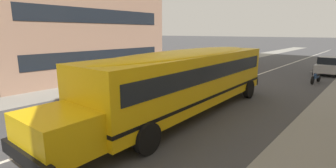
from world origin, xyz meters
name	(u,v)px	position (x,y,z in m)	size (l,w,h in m)	color
ground_plane	(179,102)	(0.00, 0.00, 0.00)	(400.00, 400.00, 0.00)	#424244
sidewalk_far	(104,84)	(0.00, 7.30, 0.01)	(120.00, 3.00, 0.01)	gray
sidewalk_near	(330,136)	(0.00, -7.30, 0.01)	(120.00, 3.00, 0.01)	gray
lane_centreline	(179,102)	(0.00, 0.00, 0.00)	(110.00, 0.16, 0.01)	silver
school_bus	(187,76)	(-1.39, -1.49, 1.83)	(13.85, 3.36, 3.07)	yellow
parked_car_silver_far_corner	(328,65)	(16.35, -4.83, 0.84)	(3.93, 1.95, 1.64)	#B7BABF
parked_car_red_by_lamppost	(238,58)	(17.41, 4.58, 0.84)	(3.99, 2.06, 1.64)	maroon
parked_car_grey_mid_block	(211,63)	(11.07, 4.59, 0.84)	(3.99, 2.06, 1.64)	gray
motorcycle_near_kerb	(316,77)	(11.09, -4.83, 0.43)	(2.00, 0.56, 0.94)	black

